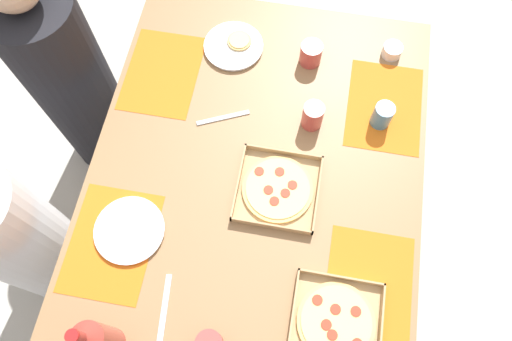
{
  "coord_description": "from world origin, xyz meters",
  "views": [
    {
      "loc": [
        -0.61,
        -0.11,
        2.21
      ],
      "look_at": [
        0.0,
        0.0,
        0.73
      ],
      "focal_mm": 33.61,
      "sensor_mm": 36.0,
      "label": 1
    }
  ],
  "objects_px": {
    "pizza_box_edge_far": "(278,189)",
    "soda_bottle": "(97,341)",
    "cup_red": "(382,115)",
    "diner_left_seat": "(21,239)",
    "pizza_box_center": "(336,322)",
    "plate_middle": "(234,46)",
    "condiment_bowl": "(392,51)",
    "diner_right_seat": "(74,84)",
    "cup_clear_right": "(313,116)",
    "plate_near_right": "(130,230)",
    "cup_dark": "(311,54)"
  },
  "relations": [
    {
      "from": "pizza_box_edge_far",
      "to": "soda_bottle",
      "type": "height_order",
      "value": "soda_bottle"
    },
    {
      "from": "cup_red",
      "to": "diner_left_seat",
      "type": "bearing_deg",
      "value": 115.67
    },
    {
      "from": "pizza_box_center",
      "to": "plate_middle",
      "type": "height_order",
      "value": "pizza_box_center"
    },
    {
      "from": "soda_bottle",
      "to": "cup_red",
      "type": "xyz_separation_m",
      "value": [
        0.87,
        -0.72,
        -0.08
      ]
    },
    {
      "from": "soda_bottle",
      "to": "condiment_bowl",
      "type": "bearing_deg",
      "value": -32.24
    },
    {
      "from": "diner_left_seat",
      "to": "diner_right_seat",
      "type": "xyz_separation_m",
      "value": [
        0.65,
        0.0,
        0.04
      ]
    },
    {
      "from": "cup_clear_right",
      "to": "pizza_box_center",
      "type": "bearing_deg",
      "value": -166.3
    },
    {
      "from": "plate_near_right",
      "to": "diner_right_seat",
      "type": "distance_m",
      "value": 0.78
    },
    {
      "from": "diner_left_seat",
      "to": "condiment_bowl",
      "type": "bearing_deg",
      "value": -54.52
    },
    {
      "from": "pizza_box_edge_far",
      "to": "plate_middle",
      "type": "height_order",
      "value": "pizza_box_edge_far"
    },
    {
      "from": "plate_middle",
      "to": "diner_right_seat",
      "type": "bearing_deg",
      "value": 103.7
    },
    {
      "from": "cup_red",
      "to": "cup_dark",
      "type": "bearing_deg",
      "value": 52.15
    },
    {
      "from": "plate_near_right",
      "to": "soda_bottle",
      "type": "distance_m",
      "value": 0.36
    },
    {
      "from": "cup_red",
      "to": "diner_left_seat",
      "type": "height_order",
      "value": "diner_left_seat"
    },
    {
      "from": "pizza_box_center",
      "to": "cup_red",
      "type": "relative_size",
      "value": 2.8
    },
    {
      "from": "diner_left_seat",
      "to": "diner_right_seat",
      "type": "distance_m",
      "value": 0.65
    },
    {
      "from": "plate_middle",
      "to": "diner_right_seat",
      "type": "distance_m",
      "value": 0.7
    },
    {
      "from": "pizza_box_edge_far",
      "to": "soda_bottle",
      "type": "xyz_separation_m",
      "value": [
        -0.56,
        0.4,
        0.12
      ]
    },
    {
      "from": "cup_clear_right",
      "to": "condiment_bowl",
      "type": "height_order",
      "value": "cup_clear_right"
    },
    {
      "from": "soda_bottle",
      "to": "cup_clear_right",
      "type": "distance_m",
      "value": 0.96
    },
    {
      "from": "cup_clear_right",
      "to": "cup_red",
      "type": "height_order",
      "value": "cup_clear_right"
    },
    {
      "from": "plate_near_right",
      "to": "diner_right_seat",
      "type": "height_order",
      "value": "diner_right_seat"
    },
    {
      "from": "soda_bottle",
      "to": "cup_dark",
      "type": "height_order",
      "value": "soda_bottle"
    },
    {
      "from": "pizza_box_center",
      "to": "pizza_box_edge_far",
      "type": "bearing_deg",
      "value": 31.62
    },
    {
      "from": "cup_red",
      "to": "condiment_bowl",
      "type": "bearing_deg",
      "value": -3.85
    },
    {
      "from": "plate_middle",
      "to": "soda_bottle",
      "type": "height_order",
      "value": "soda_bottle"
    },
    {
      "from": "plate_middle",
      "to": "plate_near_right",
      "type": "xyz_separation_m",
      "value": [
        -0.76,
        0.19,
        -0.0
      ]
    },
    {
      "from": "pizza_box_center",
      "to": "cup_red",
      "type": "bearing_deg",
      "value": -6.2
    },
    {
      "from": "soda_bottle",
      "to": "pizza_box_edge_far",
      "type": "bearing_deg",
      "value": -36.06
    },
    {
      "from": "cup_dark",
      "to": "diner_right_seat",
      "type": "xyz_separation_m",
      "value": [
        -0.15,
        0.94,
        -0.23
      ]
    },
    {
      "from": "pizza_box_center",
      "to": "condiment_bowl",
      "type": "xyz_separation_m",
      "value": [
        0.99,
        -0.1,
        0.01
      ]
    },
    {
      "from": "pizza_box_edge_far",
      "to": "plate_middle",
      "type": "bearing_deg",
      "value": 25.02
    },
    {
      "from": "pizza_box_center",
      "to": "cup_clear_right",
      "type": "distance_m",
      "value": 0.67
    },
    {
      "from": "plate_near_right",
      "to": "soda_bottle",
      "type": "relative_size",
      "value": 0.7
    },
    {
      "from": "pizza_box_center",
      "to": "soda_bottle",
      "type": "bearing_deg",
      "value": 105.19
    },
    {
      "from": "plate_middle",
      "to": "cup_dark",
      "type": "distance_m",
      "value": 0.29
    },
    {
      "from": "cup_red",
      "to": "diner_right_seat",
      "type": "distance_m",
      "value": 1.23
    },
    {
      "from": "pizza_box_edge_far",
      "to": "plate_near_right",
      "type": "height_order",
      "value": "pizza_box_edge_far"
    },
    {
      "from": "cup_dark",
      "to": "condiment_bowl",
      "type": "height_order",
      "value": "cup_dark"
    },
    {
      "from": "cup_clear_right",
      "to": "cup_red",
      "type": "xyz_separation_m",
      "value": [
        0.05,
        -0.23,
        -0.0
      ]
    },
    {
      "from": "diner_right_seat",
      "to": "plate_near_right",
      "type": "bearing_deg",
      "value": -142.68
    },
    {
      "from": "pizza_box_center",
      "to": "pizza_box_edge_far",
      "type": "height_order",
      "value": "same"
    },
    {
      "from": "pizza_box_edge_far",
      "to": "diner_right_seat",
      "type": "distance_m",
      "value": 1.0
    },
    {
      "from": "soda_bottle",
      "to": "cup_clear_right",
      "type": "height_order",
      "value": "soda_bottle"
    },
    {
      "from": "pizza_box_edge_far",
      "to": "diner_left_seat",
      "type": "xyz_separation_m",
      "value": [
        -0.27,
        0.9,
        -0.24
      ]
    },
    {
      "from": "condiment_bowl",
      "to": "diner_right_seat",
      "type": "bearing_deg",
      "value": 100.55
    },
    {
      "from": "pizza_box_center",
      "to": "diner_right_seat",
      "type": "distance_m",
      "value": 1.38
    },
    {
      "from": "cup_clear_right",
      "to": "diner_right_seat",
      "type": "distance_m",
      "value": 1.01
    },
    {
      "from": "plate_near_right",
      "to": "cup_dark",
      "type": "xyz_separation_m",
      "value": [
        0.75,
        -0.48,
        0.03
      ]
    },
    {
      "from": "diner_left_seat",
      "to": "diner_right_seat",
      "type": "relative_size",
      "value": 0.93
    }
  ]
}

